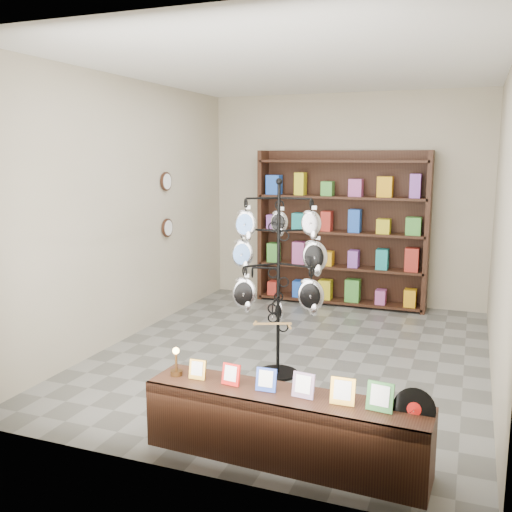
% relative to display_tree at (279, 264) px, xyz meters
% --- Properties ---
extents(ground, '(5.00, 5.00, 0.00)m').
position_rel_display_tree_xyz_m(ground, '(-0.04, 0.61, -1.11)').
color(ground, slate).
rests_on(ground, ground).
extents(room_envelope, '(5.00, 5.00, 5.00)m').
position_rel_display_tree_xyz_m(room_envelope, '(-0.04, 0.61, 0.74)').
color(room_envelope, '#B4A891').
rests_on(room_envelope, ground).
extents(display_tree, '(1.01, 1.00, 1.92)m').
position_rel_display_tree_xyz_m(display_tree, '(0.00, 0.00, 0.00)').
color(display_tree, black).
rests_on(display_tree, ground).
extents(front_shelf, '(2.03, 0.50, 0.71)m').
position_rel_display_tree_xyz_m(front_shelf, '(0.56, -1.50, -0.86)').
color(front_shelf, black).
rests_on(front_shelf, ground).
extents(back_shelving, '(2.42, 0.36, 2.20)m').
position_rel_display_tree_xyz_m(back_shelving, '(-0.04, 2.91, -0.08)').
color(back_shelving, black).
rests_on(back_shelving, ground).
extents(wall_clocks, '(0.03, 0.24, 0.84)m').
position_rel_display_tree_xyz_m(wall_clocks, '(-2.01, 1.41, 0.39)').
color(wall_clocks, black).
rests_on(wall_clocks, ground).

